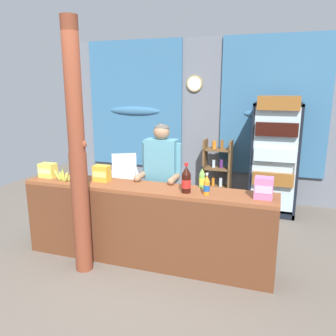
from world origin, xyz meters
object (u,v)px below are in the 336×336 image
(soda_bottle_cola, at_px, (186,180))
(stall_counter, at_px, (142,220))
(soda_bottle_orange_soda, at_px, (207,186))
(plastic_lawn_chair, at_px, (125,176))
(drink_fridge, at_px, (275,150))
(soda_bottle_lime_soda, at_px, (202,179))
(snack_box_choco_powder, at_px, (102,173))
(snack_box_wafer, at_px, (264,188))
(shopkeeper, at_px, (161,172))
(bottle_shelf_rack, at_px, (217,170))
(timber_post, at_px, (78,158))
(banana_bunch, at_px, (64,176))
(snack_box_instant_noodle, at_px, (48,170))

(soda_bottle_cola, bearing_deg, stall_counter, -176.48)
(soda_bottle_orange_soda, bearing_deg, stall_counter, -178.19)
(stall_counter, bearing_deg, plastic_lawn_chair, 120.60)
(drink_fridge, xyz_separation_m, soda_bottle_lime_soda, (-0.72, -1.95, -0.01))
(soda_bottle_lime_soda, height_order, snack_box_choco_powder, soda_bottle_lime_soda)
(soda_bottle_cola, relative_size, snack_box_wafer, 1.46)
(shopkeeper, bearing_deg, snack_box_wafer, -19.41)
(soda_bottle_cola, bearing_deg, bottle_shelf_rack, 92.25)
(timber_post, distance_m, snack_box_wafer, 1.91)
(soda_bottle_lime_soda, relative_size, snack_box_choco_powder, 1.30)
(shopkeeper, relative_size, soda_bottle_lime_soda, 6.35)
(plastic_lawn_chair, distance_m, soda_bottle_orange_soda, 2.59)
(snack_box_wafer, relative_size, banana_bunch, 0.81)
(bottle_shelf_rack, height_order, soda_bottle_lime_soda, soda_bottle_lime_soda)
(stall_counter, height_order, plastic_lawn_chair, stall_counter)
(bottle_shelf_rack, xyz_separation_m, snack_box_instant_noodle, (-1.68, -2.31, 0.41))
(timber_post, xyz_separation_m, snack_box_instant_noodle, (-0.69, 0.39, -0.28))
(timber_post, bearing_deg, snack_box_instant_noodle, 150.51)
(drink_fridge, relative_size, banana_bunch, 6.90)
(snack_box_instant_noodle, bearing_deg, drink_fridge, 38.78)
(soda_bottle_orange_soda, bearing_deg, timber_post, -166.30)
(banana_bunch, bearing_deg, timber_post, -36.23)
(stall_counter, distance_m, bottle_shelf_rack, 2.44)
(plastic_lawn_chair, relative_size, banana_bunch, 3.20)
(stall_counter, distance_m, soda_bottle_lime_soda, 0.81)
(drink_fridge, height_order, plastic_lawn_chair, drink_fridge)
(timber_post, relative_size, snack_box_wafer, 12.17)
(snack_box_choco_powder, bearing_deg, soda_bottle_cola, -5.89)
(bottle_shelf_rack, distance_m, banana_bunch, 2.81)
(timber_post, bearing_deg, soda_bottle_cola, 16.72)
(soda_bottle_lime_soda, xyz_separation_m, snack_box_instant_noodle, (-1.89, -0.15, -0.02))
(stall_counter, xyz_separation_m, plastic_lawn_chair, (-1.08, 1.83, -0.05))
(shopkeeper, xyz_separation_m, snack_box_wafer, (1.22, -0.43, 0.04))
(drink_fridge, bearing_deg, soda_bottle_lime_soda, -110.36)
(soda_bottle_orange_soda, relative_size, snack_box_instant_noodle, 1.20)
(timber_post, distance_m, soda_bottle_lime_soda, 1.34)
(snack_box_wafer, bearing_deg, timber_post, -168.47)
(soda_bottle_lime_soda, relative_size, snack_box_wafer, 1.13)
(timber_post, bearing_deg, bottle_shelf_rack, 70.03)
(soda_bottle_lime_soda, bearing_deg, soda_bottle_orange_soda, -66.26)
(drink_fridge, bearing_deg, soda_bottle_orange_soda, -105.96)
(shopkeeper, xyz_separation_m, soda_bottle_orange_soda, (0.66, -0.49, 0.03))
(soda_bottle_lime_soda, distance_m, snack_box_wafer, 0.68)
(snack_box_instant_noodle, xyz_separation_m, banana_bunch, (0.29, -0.10, -0.02))
(shopkeeper, relative_size, snack_box_instant_noodle, 8.09)
(snack_box_instant_noodle, bearing_deg, timber_post, -29.49)
(snack_box_choco_powder, relative_size, banana_bunch, 0.70)
(soda_bottle_lime_soda, distance_m, snack_box_instant_noodle, 1.89)
(bottle_shelf_rack, bearing_deg, snack_box_instant_noodle, -125.94)
(timber_post, relative_size, soda_bottle_orange_soda, 11.48)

